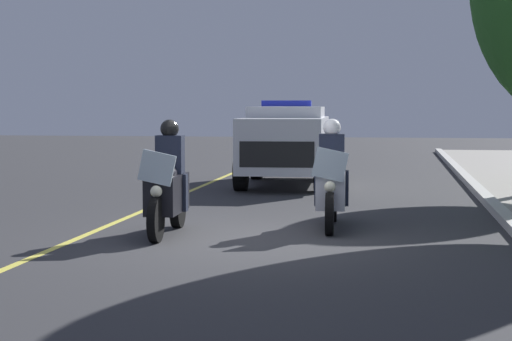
% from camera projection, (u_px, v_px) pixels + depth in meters
% --- Properties ---
extents(ground_plane, '(80.00, 80.00, 0.00)m').
position_uv_depth(ground_plane, '(243.00, 238.00, 12.47)').
color(ground_plane, '#333335').
extents(lane_stripe_center, '(48.00, 0.12, 0.01)m').
position_uv_depth(lane_stripe_center, '(88.00, 234.00, 12.84)').
color(lane_stripe_center, '#E0D14C').
rests_on(lane_stripe_center, ground).
extents(police_motorcycle_lead_left, '(2.14, 0.59, 1.72)m').
position_uv_depth(police_motorcycle_lead_left, '(167.00, 188.00, 12.76)').
color(police_motorcycle_lead_left, black).
rests_on(police_motorcycle_lead_left, ground).
extents(police_motorcycle_lead_right, '(2.14, 0.59, 1.72)m').
position_uv_depth(police_motorcycle_lead_right, '(331.00, 184.00, 13.45)').
color(police_motorcycle_lead_right, black).
rests_on(police_motorcycle_lead_right, ground).
extents(police_suv, '(4.98, 2.24, 2.05)m').
position_uv_depth(police_suv, '(286.00, 141.00, 20.77)').
color(police_suv, silver).
rests_on(police_suv, ground).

